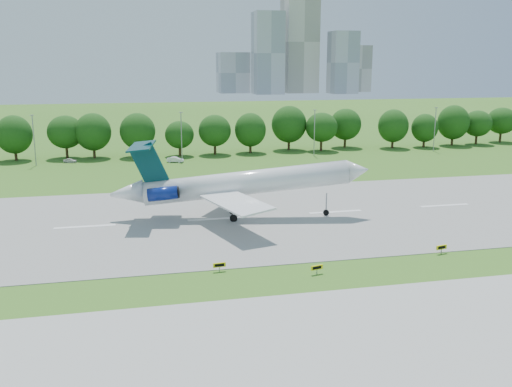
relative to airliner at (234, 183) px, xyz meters
name	(u,v)px	position (x,y,z in m)	size (l,w,h in m)	color
ground	(406,263)	(17.08, -25.30, -5.67)	(600.00, 600.00, 0.00)	#305F19
runway	(335,212)	(17.08, -0.30, -5.63)	(400.00, 45.00, 0.08)	gray
taxiway	(496,327)	(17.08, -43.30, -5.63)	(400.00, 23.00, 0.08)	#ADADA8
tree_line	(251,130)	(17.08, 66.70, 0.52)	(288.40, 8.40, 10.40)	#382314
light_poles	(250,134)	(14.58, 56.70, 0.67)	(175.90, 0.25, 12.19)	gray
skyline	(295,54)	(117.25, 365.31, 24.80)	(127.00, 52.00, 80.00)	#B2B2B7
airliner	(234,183)	(0.00, 0.00, 0.00)	(41.25, 29.62, 12.38)	white
taxi_sign_left	(219,265)	(-5.99, -23.24, -4.86)	(1.56, 0.34, 1.09)	gray
taxi_sign_centre	(317,268)	(5.03, -26.58, -4.86)	(1.56, 0.53, 1.09)	gray
taxi_sign_right	(442,247)	(23.18, -23.07, -4.82)	(1.63, 0.53, 1.14)	gray
service_vehicle_a	(175,160)	(-4.86, 54.18, -4.99)	(1.44, 4.13, 1.36)	white
service_vehicle_b	(70,160)	(-30.32, 59.32, -5.12)	(1.30, 3.24, 1.10)	silver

